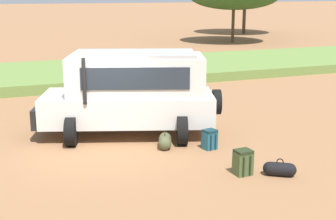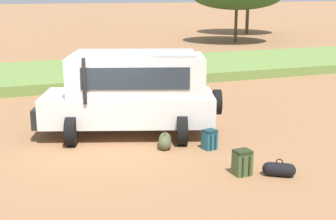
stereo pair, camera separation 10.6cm
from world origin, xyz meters
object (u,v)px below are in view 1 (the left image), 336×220
(backpack_beside_front_wheel, at_px, (243,162))
(duffel_bag_low_black_case, at_px, (165,141))
(duffel_bag_soft_canvas, at_px, (280,169))
(backpack_cluster_center, at_px, (209,140))
(safari_vehicle, at_px, (132,92))

(backpack_beside_front_wheel, bearing_deg, duffel_bag_low_black_case, 111.68)
(backpack_beside_front_wheel, xyz_separation_m, duffel_bag_soft_canvas, (0.76, -0.38, -0.13))
(backpack_beside_front_wheel, bearing_deg, duffel_bag_soft_canvas, -26.50)
(backpack_cluster_center, bearing_deg, safari_vehicle, 127.80)
(backpack_beside_front_wheel, relative_size, duffel_bag_low_black_case, 0.78)
(safari_vehicle, bearing_deg, backpack_beside_front_wheel, -69.47)
(safari_vehicle, bearing_deg, duffel_bag_soft_canvas, -62.60)
(backpack_beside_front_wheel, height_order, backpack_cluster_center, backpack_beside_front_wheel)
(safari_vehicle, relative_size, backpack_cluster_center, 10.12)
(safari_vehicle, relative_size, duffel_bag_low_black_case, 7.11)
(duffel_bag_low_black_case, height_order, duffel_bag_soft_canvas, duffel_bag_low_black_case)
(safari_vehicle, height_order, duffel_bag_low_black_case, safari_vehicle)
(safari_vehicle, xyz_separation_m, backpack_cluster_center, (1.55, -2.00, -1.03))
(duffel_bag_low_black_case, bearing_deg, backpack_cluster_center, -27.50)
(safari_vehicle, distance_m, backpack_beside_front_wheel, 4.28)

